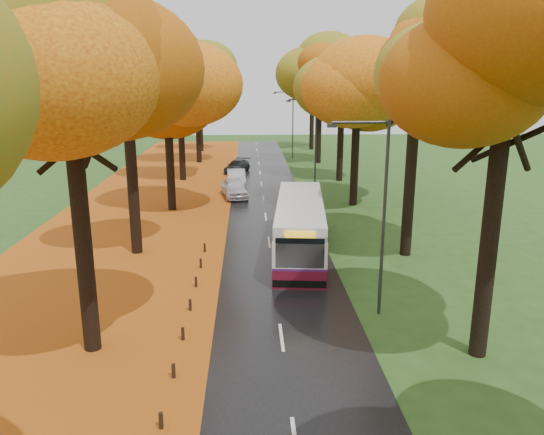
{
  "coord_description": "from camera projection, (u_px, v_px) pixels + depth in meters",
  "views": [
    {
      "loc": [
        -1.17,
        -12.18,
        9.54
      ],
      "look_at": [
        0.0,
        14.06,
        2.6
      ],
      "focal_mm": 35.0,
      "sensor_mm": 36.0,
      "label": 1
    }
  ],
  "objects": [
    {
      "name": "centre_line",
      "position": [
        265.0,
        213.0,
        38.38
      ],
      "size": [
        0.12,
        90.0,
        0.01
      ],
      "primitive_type": "cube",
      "color": "silver",
      "rests_on": "road"
    },
    {
      "name": "leaf_drift",
      "position": [
        223.0,
        214.0,
        38.25
      ],
      "size": [
        0.9,
        90.0,
        0.01
      ],
      "primitive_type": "cube",
      "color": "#BA5713",
      "rests_on": "road"
    },
    {
      "name": "trees_left",
      "position": [
        163.0,
        78.0,
        37.64
      ],
      "size": [
        9.2,
        74.0,
        13.88
      ],
      "color": "black",
      "rests_on": "ground"
    },
    {
      "name": "trees_right",
      "position": [
        364.0,
        76.0,
        38.08
      ],
      "size": [
        9.3,
        74.2,
        13.96
      ],
      "color": "black",
      "rests_on": "ground"
    },
    {
      "name": "streetlamp_near",
      "position": [
        378.0,
        204.0,
        20.94
      ],
      "size": [
        2.45,
        0.18,
        8.0
      ],
      "color": "#333538",
      "rests_on": "ground"
    },
    {
      "name": "leaf_verge",
      "position": [
        140.0,
        215.0,
        38.01
      ],
      "size": [
        12.0,
        90.0,
        0.02
      ],
      "primitive_type": "cube",
      "color": "#8C3E0C",
      "rests_on": "ground"
    },
    {
      "name": "car_dark",
      "position": [
        237.0,
        166.0,
        54.89
      ],
      "size": [
        3.0,
        4.65,
        1.25
      ],
      "primitive_type": "imported",
      "rotation": [
        0.0,
        0.0,
        -0.31
      ],
      "color": "black",
      "rests_on": "road"
    },
    {
      "name": "streetlamp_far",
      "position": [
        291.0,
        119.0,
        63.44
      ],
      "size": [
        2.45,
        0.18,
        8.0
      ],
      "color": "#333538",
      "rests_on": "ground"
    },
    {
      "name": "bus",
      "position": [
        300.0,
        225.0,
        29.47
      ],
      "size": [
        3.63,
        11.38,
        2.94
      ],
      "rotation": [
        0.0,
        0.0,
        -0.1
      ],
      "color": "#5C0E1F",
      "rests_on": "road"
    },
    {
      "name": "road",
      "position": [
        265.0,
        213.0,
        38.39
      ],
      "size": [
        6.5,
        90.0,
        0.04
      ],
      "primitive_type": "cube",
      "color": "black",
      "rests_on": "ground"
    },
    {
      "name": "streetlamp_mid",
      "position": [
        313.0,
        140.0,
        42.19
      ],
      "size": [
        2.45,
        0.18,
        8.0
      ],
      "color": "#333538",
      "rests_on": "ground"
    },
    {
      "name": "car_white",
      "position": [
        234.0,
        188.0,
        43.38
      ],
      "size": [
        2.54,
        4.69,
        1.52
      ],
      "primitive_type": "imported",
      "rotation": [
        0.0,
        0.0,
        0.18
      ],
      "color": "silver",
      "rests_on": "road"
    },
    {
      "name": "bollard_row",
      "position": [
        179.0,
        351.0,
        18.56
      ],
      "size": [
        0.11,
        23.51,
        0.52
      ],
      "color": "black",
      "rests_on": "ground"
    },
    {
      "name": "car_silver",
      "position": [
        236.0,
        178.0,
        47.73
      ],
      "size": [
        1.85,
        4.6,
        1.49
      ],
      "primitive_type": "imported",
      "rotation": [
        0.0,
        0.0,
        0.06
      ],
      "color": "#A1A3A8",
      "rests_on": "road"
    }
  ]
}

